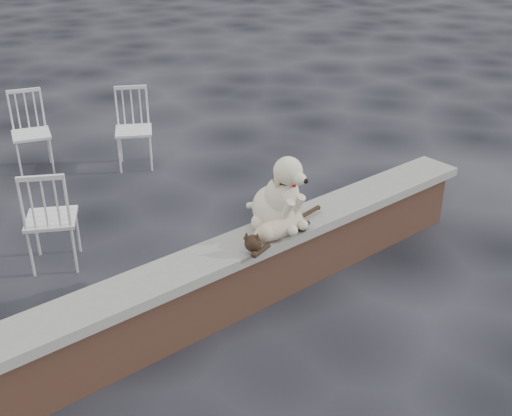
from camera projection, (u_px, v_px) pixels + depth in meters
ground at (182, 334)px, 4.75m from camera, size 60.00×60.00×0.00m
brick_wall at (180, 307)px, 4.64m from camera, size 6.00×0.30×0.50m
capstone at (178, 273)px, 4.51m from camera, size 6.20×0.40×0.08m
dog at (274, 190)px, 4.90m from camera, size 0.49×0.61×0.65m
cat at (279, 226)px, 4.86m from camera, size 1.14×0.40×0.19m
chair_c at (51, 217)px, 5.44m from camera, size 0.76×0.76×0.94m
chair_b at (31, 133)px, 7.32m from camera, size 0.70×0.70×0.94m
chair_d at (133, 129)px, 7.43m from camera, size 0.77×0.77×0.94m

